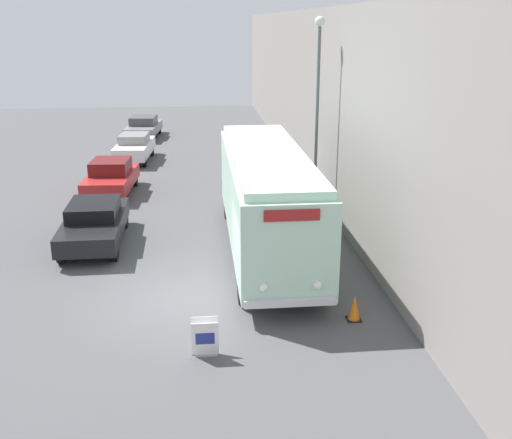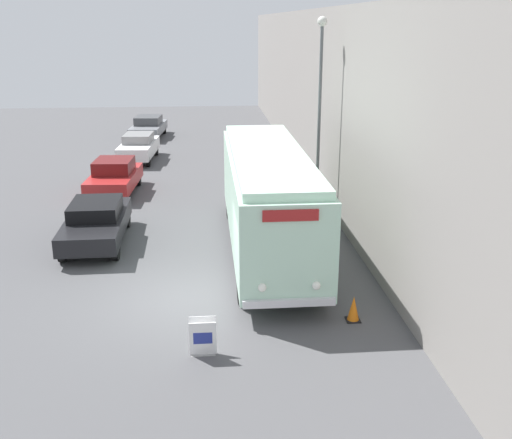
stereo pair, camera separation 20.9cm
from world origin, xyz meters
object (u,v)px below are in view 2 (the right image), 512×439
object	(u,v)px
parked_car_distant	(148,127)
parked_car_mid	(114,176)
vintage_bus	(268,196)
sign_board	(203,338)
parked_car_near	(96,222)
streetlamp	(320,95)
parked_car_far	(139,147)
traffic_cone	(353,309)

from	to	relation	value
parked_car_distant	parked_car_mid	bearing A→B (deg)	-86.09
parked_car_mid	vintage_bus	bearing A→B (deg)	-48.12
sign_board	parked_car_near	bearing A→B (deg)	115.25
vintage_bus	parked_car_distant	size ratio (longest dim) A/B	2.31
sign_board	parked_car_near	xyz separation A→B (m)	(-3.63, 7.69, 0.33)
streetlamp	parked_car_near	bearing A→B (deg)	-165.61
parked_car_far	traffic_cone	xyz separation A→B (m)	(7.30, -19.36, -0.44)
parked_car_mid	parked_car_far	distance (m)	6.63
parked_car_near	parked_car_distant	bearing A→B (deg)	89.14
sign_board	vintage_bus	bearing A→B (deg)	71.37
vintage_bus	traffic_cone	bearing A→B (deg)	-71.51
streetlamp	parked_car_near	distance (m)	9.20
sign_board	parked_car_distant	xyz separation A→B (m)	(-3.53, 27.76, 0.27)
parked_car_mid	traffic_cone	xyz separation A→B (m)	(7.71, -12.74, -0.43)
parked_car_distant	traffic_cone	distance (m)	27.44
streetlamp	parked_car_far	distance (m)	14.05
parked_car_far	parked_car_distant	bearing A→B (deg)	94.84
vintage_bus	sign_board	xyz separation A→B (m)	(-2.14, -6.36, -1.50)
streetlamp	parked_car_distant	size ratio (longest dim) A/B	1.66
traffic_cone	parked_car_far	bearing A→B (deg)	110.65
parked_car_near	parked_car_far	world-z (taller)	parked_car_far
streetlamp	parked_car_far	bearing A→B (deg)	125.75
streetlamp	parked_car_near	world-z (taller)	streetlamp
streetlamp	parked_car_distant	bearing A→B (deg)	113.78
streetlamp	parked_car_mid	size ratio (longest dim) A/B	1.77
vintage_bus	parked_car_mid	world-z (taller)	vintage_bus
streetlamp	parked_car_distant	xyz separation A→B (m)	(-7.93, 18.01, -4.04)
parked_car_mid	parked_car_distant	xyz separation A→B (m)	(0.35, 13.69, -0.06)
sign_board	parked_car_mid	distance (m)	14.60
vintage_bus	streetlamp	distance (m)	4.95
vintage_bus	traffic_cone	world-z (taller)	vintage_bus
parked_car_distant	traffic_cone	size ratio (longest dim) A/B	6.70
sign_board	parked_car_near	size ratio (longest dim) A/B	0.19
parked_car_distant	vintage_bus	bearing A→B (deg)	-69.76
sign_board	streetlamp	bearing A→B (deg)	65.67
parked_car_near	traffic_cone	xyz separation A→B (m)	(7.45, -6.36, -0.43)
sign_board	streetlamp	size ratio (longest dim) A/B	0.12
parked_car_distant	streetlamp	bearing A→B (deg)	-60.83
sign_board	parked_car_distant	world-z (taller)	parked_car_distant
parked_car_near	parked_car_far	size ratio (longest dim) A/B	1.08
parked_car_near	parked_car_distant	xyz separation A→B (m)	(0.10, 20.07, -0.06)
parked_car_far	parked_car_distant	xyz separation A→B (m)	(-0.06, 7.07, -0.07)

